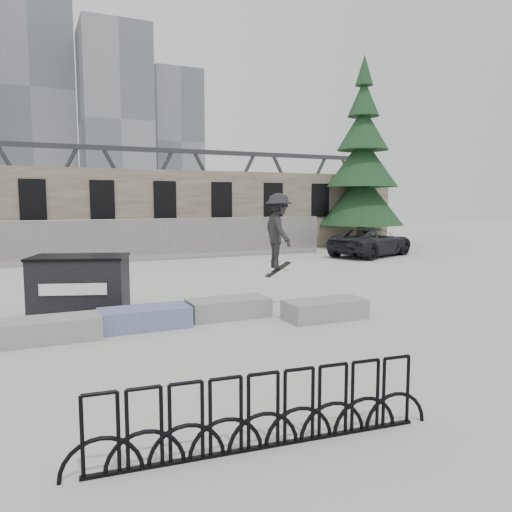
{
  "coord_description": "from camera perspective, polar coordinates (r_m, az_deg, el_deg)",
  "views": [
    {
      "loc": [
        -3.44,
        -11.18,
        2.87
      ],
      "look_at": [
        2.43,
        1.68,
        1.3
      ],
      "focal_mm": 35.0,
      "sensor_mm": 36.0,
      "label": 1
    }
  ],
  "objects": [
    {
      "name": "planter_center_right",
      "position": [
        12.38,
        -3.2,
        -5.85
      ],
      "size": [
        2.0,
        0.9,
        0.47
      ],
      "color": "gray",
      "rests_on": "ground"
    },
    {
      "name": "dumpster",
      "position": [
        13.25,
        -19.45,
        -3.18
      ],
      "size": [
        2.62,
        2.06,
        1.51
      ],
      "rotation": [
        0.0,
        0.0,
        -0.33
      ],
      "color": "black",
      "rests_on": "ground"
    },
    {
      "name": "bike_rack",
      "position": [
        6.03,
        0.85,
        -17.43
      ],
      "size": [
        4.48,
        0.45,
        0.9
      ],
      "rotation": [
        0.0,
        0.0,
        -0.09
      ],
      "color": "black",
      "rests_on": "ground"
    },
    {
      "name": "suv",
      "position": [
        26.67,
        13.07,
        1.58
      ],
      "size": [
        5.79,
        4.23,
        1.46
      ],
      "primitive_type": "imported",
      "rotation": [
        0.0,
        0.0,
        1.96
      ],
      "color": "black",
      "rests_on": "ground"
    },
    {
      "name": "stone_wall",
      "position": [
        27.64,
        -17.45,
        4.78
      ],
      "size": [
        36.0,
        2.58,
        4.5
      ],
      "color": "#65594A",
      "rests_on": "ground"
    },
    {
      "name": "skyline_towers",
      "position": [
        106.54,
        -23.78,
        15.5
      ],
      "size": [
        58.0,
        28.0,
        48.0
      ],
      "color": "slate",
      "rests_on": "ground"
    },
    {
      "name": "planter_offset",
      "position": [
        12.31,
        7.89,
        -5.97
      ],
      "size": [
        2.0,
        0.9,
        0.47
      ],
      "color": "gray",
      "rests_on": "ground"
    },
    {
      "name": "planter_center_left",
      "position": [
        11.62,
        -12.58,
        -6.81
      ],
      "size": [
        2.0,
        0.9,
        0.47
      ],
      "color": "#2F458E",
      "rests_on": "ground"
    },
    {
      "name": "chainlink_fence",
      "position": [
        24.0,
        -16.24,
        1.71
      ],
      "size": [
        22.06,
        0.06,
        2.02
      ],
      "color": "gray",
      "rests_on": "ground"
    },
    {
      "name": "ground",
      "position": [
        12.04,
        -7.29,
        -7.5
      ],
      "size": [
        120.0,
        120.0,
        0.0
      ],
      "primitive_type": "plane",
      "color": "#B3B2AE",
      "rests_on": "ground"
    },
    {
      "name": "spruce_tree",
      "position": [
        31.36,
        12.03,
        9.48
      ],
      "size": [
        5.08,
        5.08,
        11.5
      ],
      "color": "#38281E",
      "rests_on": "ground"
    },
    {
      "name": "skateboarder",
      "position": [
        13.34,
        2.57,
        2.86
      ],
      "size": [
        0.87,
        1.37,
        2.23
      ],
      "rotation": [
        0.0,
        0.0,
        1.47
      ],
      "color": "black",
      "rests_on": "ground"
    },
    {
      "name": "truss_bridge",
      "position": [
        67.54,
        -13.16,
        7.25
      ],
      "size": [
        70.0,
        3.0,
        9.8
      ],
      "color": "#2D3033",
      "rests_on": "ground"
    },
    {
      "name": "planter_far_left",
      "position": [
        11.2,
        -22.48,
        -7.65
      ],
      "size": [
        2.0,
        0.9,
        0.47
      ],
      "color": "gray",
      "rests_on": "ground"
    }
  ]
}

